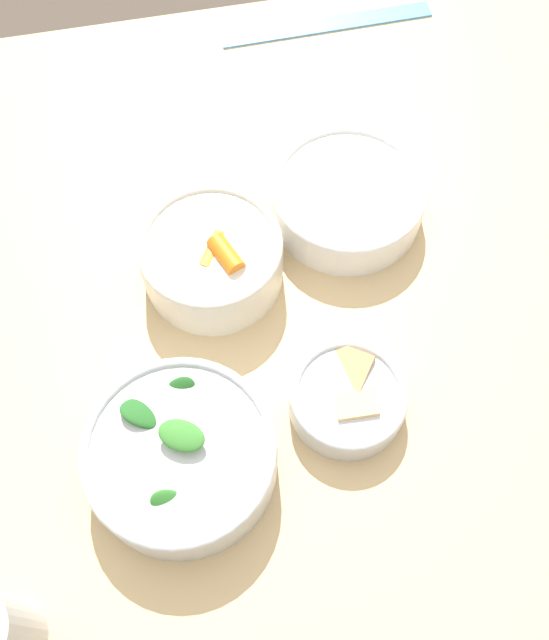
% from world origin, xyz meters
% --- Properties ---
extents(ground_plane, '(10.00, 10.00, 0.00)m').
position_xyz_m(ground_plane, '(0.00, 0.00, 0.00)').
color(ground_plane, '#4C4238').
extents(dining_table, '(1.12, 1.10, 0.75)m').
position_xyz_m(dining_table, '(0.00, 0.00, 0.65)').
color(dining_table, tan).
rests_on(dining_table, ground_plane).
extents(bowl_carrots, '(0.16, 0.16, 0.07)m').
position_xyz_m(bowl_carrots, '(-0.07, 0.12, 0.78)').
color(bowl_carrots, silver).
rests_on(bowl_carrots, dining_table).
extents(bowl_greens, '(0.18, 0.18, 0.08)m').
position_xyz_m(bowl_greens, '(-0.13, -0.09, 0.78)').
color(bowl_greens, silver).
rests_on(bowl_greens, dining_table).
extents(bowl_beans_hotdog, '(0.18, 0.18, 0.05)m').
position_xyz_m(bowl_beans_hotdog, '(0.10, 0.18, 0.77)').
color(bowl_beans_hotdog, white).
rests_on(bowl_beans_hotdog, dining_table).
extents(bowl_cookies, '(0.12, 0.12, 0.04)m').
position_xyz_m(bowl_cookies, '(0.04, -0.06, 0.77)').
color(bowl_cookies, silver).
rests_on(bowl_cookies, dining_table).
extents(ruler, '(0.30, 0.03, 0.00)m').
position_xyz_m(ruler, '(0.15, 0.48, 0.75)').
color(ruler, '#4C99E0').
rests_on(ruler, dining_table).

